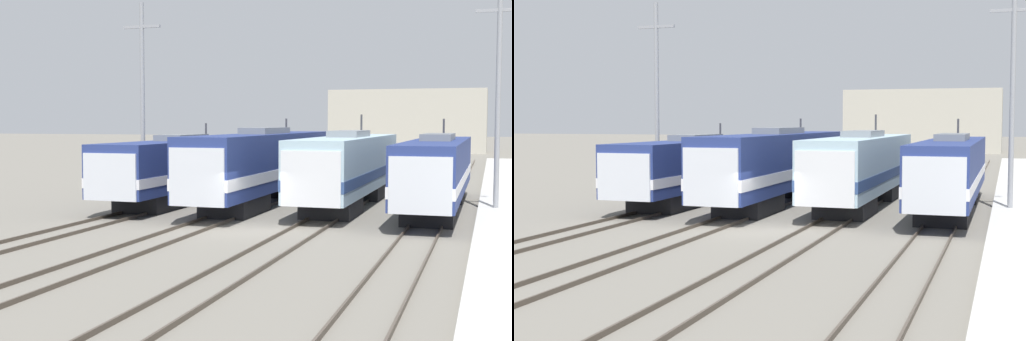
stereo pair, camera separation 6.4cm
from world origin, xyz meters
The scene contains 12 objects.
ground_plane centered at (0.00, 0.00, 0.00)m, with size 400.00×400.00×0.00m, color slate.
rail_pair_far_left centered at (-7.27, 0.00, 0.07)m, with size 1.51×120.00×0.15m.
rail_pair_center_left centered at (-2.42, 0.00, 0.07)m, with size 1.51×120.00×0.15m.
rail_pair_center_right centered at (2.42, 0.00, 0.07)m, with size 1.51×120.00×0.15m.
rail_pair_far_right centered at (7.27, 0.00, 0.07)m, with size 1.51×120.00×0.15m.
locomotive_far_left centered at (-7.27, 8.58, 2.06)m, with size 3.10×16.76×4.63m.
locomotive_center_left centered at (-2.42, 9.44, 2.25)m, with size 2.91×20.09×4.92m.
locomotive_center_right centered at (2.42, 9.62, 2.18)m, with size 3.01×17.62×5.16m.
locomotive_far_right centered at (7.27, 9.35, 2.11)m, with size 2.82×19.31×4.90m.
catenary_tower_left centered at (-9.80, 9.02, 6.18)m, with size 2.37×0.26×11.73m.
catenary_tower_right centered at (10.24, 9.02, 6.18)m, with size 2.37×0.26×11.73m.
depot_building centered at (-2.61, 84.34, 4.79)m, with size 23.43×10.60×9.58m.
Camera 1 is at (10.06, -29.16, 4.76)m, focal length 50.00 mm.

